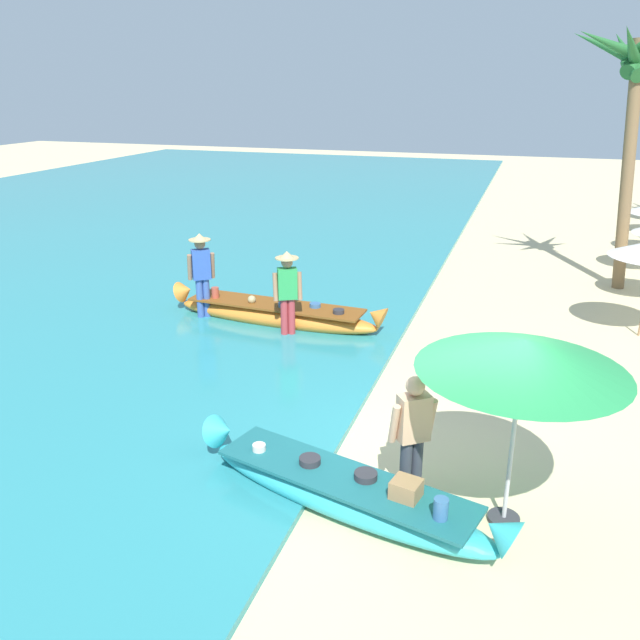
{
  "coord_description": "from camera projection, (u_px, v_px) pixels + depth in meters",
  "views": [
    {
      "loc": [
        0.91,
        -7.07,
        4.67
      ],
      "look_at": [
        -2.32,
        2.71,
        0.9
      ],
      "focal_mm": 36.45,
      "sensor_mm": 36.0,
      "label": 1
    }
  ],
  "objects": [
    {
      "name": "ground_plane",
      "position": [
        427.0,
        477.0,
        8.18
      ],
      "size": [
        80.0,
        80.0,
        0.0
      ],
      "primitive_type": "plane",
      "color": "beige"
    },
    {
      "name": "sea",
      "position": [
        26.0,
        249.0,
        19.2
      ],
      "size": [
        24.0,
        56.0,
        0.1
      ],
      "primitive_type": "cube",
      "color": "teal",
      "rests_on": "ground"
    },
    {
      "name": "boat_cyan_foreground",
      "position": [
        345.0,
        492.0,
        7.44
      ],
      "size": [
        4.03,
        1.66,
        0.73
      ],
      "color": "#33B2BC",
      "rests_on": "ground"
    },
    {
      "name": "boat_orange_midground",
      "position": [
        276.0,
        314.0,
        13.15
      ],
      "size": [
        4.67,
        1.0,
        0.77
      ],
      "color": "orange",
      "rests_on": "ground"
    },
    {
      "name": "person_vendor_hatted",
      "position": [
        287.0,
        289.0,
        12.27
      ],
      "size": [
        0.58,
        0.45,
        1.74
      ],
      "color": "#B2383D",
      "rests_on": "ground"
    },
    {
      "name": "person_tourist_customer",
      "position": [
        413.0,
        432.0,
        7.44
      ],
      "size": [
        0.56,
        0.48,
        1.6
      ],
      "color": "#333842",
      "rests_on": "ground"
    },
    {
      "name": "person_vendor_assistant",
      "position": [
        202.0,
        271.0,
        13.18
      ],
      "size": [
        0.56,
        0.49,
        1.86
      ],
      "color": "#3D5BA8",
      "rests_on": "ground"
    },
    {
      "name": "patio_umbrella_large",
      "position": [
        522.0,
        356.0,
        6.66
      ],
      "size": [
        2.2,
        2.2,
        2.22
      ],
      "color": "#B7B7BC",
      "rests_on": "ground"
    },
    {
      "name": "palm_tree_tall_inland",
      "position": [
        633.0,
        76.0,
        14.22
      ],
      "size": [
        2.56,
        2.79,
        5.92
      ],
      "color": "brown",
      "rests_on": "ground"
    }
  ]
}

